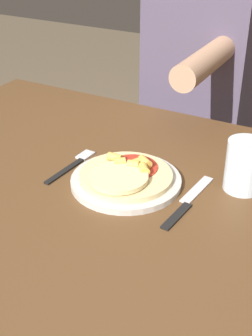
# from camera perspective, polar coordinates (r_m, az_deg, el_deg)

# --- Properties ---
(dining_table) EXTENTS (1.28, 0.95, 0.78)m
(dining_table) POSITION_cam_1_polar(r_m,az_deg,el_deg) (1.07, -2.70, -7.65)
(dining_table) COLOR brown
(dining_table) RESTS_ON ground_plane
(plate) EXTENTS (0.24, 0.24, 0.01)m
(plate) POSITION_cam_1_polar(r_m,az_deg,el_deg) (1.03, 0.00, -1.59)
(plate) COLOR beige
(plate) RESTS_ON dining_table
(pizza) EXTENTS (0.21, 0.21, 0.04)m
(pizza) POSITION_cam_1_polar(r_m,az_deg,el_deg) (1.02, -0.08, -0.80)
(pizza) COLOR #E0C689
(pizza) RESTS_ON plate
(fork) EXTENTS (0.03, 0.18, 0.00)m
(fork) POSITION_cam_1_polar(r_m,az_deg,el_deg) (1.11, -6.42, 0.45)
(fork) COLOR black
(fork) RESTS_ON dining_table
(knife) EXTENTS (0.03, 0.22, 0.00)m
(knife) POSITION_cam_1_polar(r_m,az_deg,el_deg) (0.98, 7.50, -4.14)
(knife) COLOR black
(knife) RESTS_ON dining_table
(drinking_glass) EXTENTS (0.08, 0.08, 0.11)m
(drinking_glass) POSITION_cam_1_polar(r_m,az_deg,el_deg) (1.02, 14.26, 0.28)
(drinking_glass) COLOR silver
(drinking_glass) RESTS_ON dining_table
(person_diner) EXTENTS (0.33, 0.52, 1.29)m
(person_diner) POSITION_cam_1_polar(r_m,az_deg,el_deg) (1.59, 8.84, 8.80)
(person_diner) COLOR #2D2D38
(person_diner) RESTS_ON ground_plane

